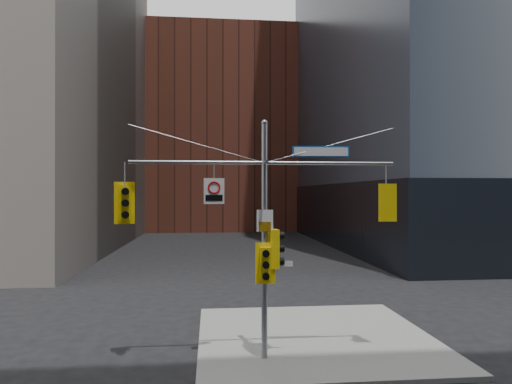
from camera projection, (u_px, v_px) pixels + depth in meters
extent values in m
cube|color=gray|center=(315.00, 337.00, 15.86)|extent=(8.00, 8.00, 0.15)
cube|color=black|center=(503.00, 214.00, 46.32)|extent=(36.40, 36.40, 6.00)
cube|color=brown|center=(221.00, 135.00, 69.45)|extent=(26.00, 20.00, 28.00)
cylinder|color=gray|center=(264.00, 243.00, 13.68)|extent=(0.18, 0.18, 7.20)
sphere|color=gray|center=(264.00, 123.00, 13.70)|extent=(0.20, 0.20, 0.20)
cylinder|color=gray|center=(197.00, 162.00, 13.49)|extent=(4.00, 0.11, 0.11)
cylinder|color=gray|center=(330.00, 163.00, 13.89)|extent=(4.00, 0.11, 0.11)
cylinder|color=gray|center=(266.00, 162.00, 13.34)|extent=(0.10, 0.70, 0.10)
cylinder|color=gray|center=(197.00, 144.00, 13.50)|extent=(4.00, 0.02, 1.12)
cylinder|color=gray|center=(329.00, 145.00, 13.89)|extent=(4.00, 0.02, 1.12)
cube|color=yellow|center=(125.00, 203.00, 13.28)|extent=(0.37, 0.30, 1.01)
cube|color=yellow|center=(124.00, 203.00, 13.44)|extent=(0.59, 0.18, 1.24)
cylinder|color=black|center=(125.00, 191.00, 13.10)|extent=(0.24, 0.20, 0.21)
cylinder|color=black|center=(125.00, 191.00, 13.17)|extent=(0.18, 0.06, 0.18)
cylinder|color=black|center=(125.00, 203.00, 13.10)|extent=(0.24, 0.20, 0.21)
cylinder|color=black|center=(125.00, 203.00, 13.17)|extent=(0.18, 0.06, 0.18)
cylinder|color=black|center=(125.00, 215.00, 13.10)|extent=(0.24, 0.20, 0.21)
cylinder|color=black|center=(125.00, 215.00, 13.17)|extent=(0.18, 0.06, 0.18)
cube|color=yellow|center=(386.00, 202.00, 14.06)|extent=(0.32, 0.24, 0.94)
cube|color=yellow|center=(388.00, 203.00, 13.90)|extent=(0.55, 0.08, 1.16)
cylinder|color=black|center=(384.00, 192.00, 14.24)|extent=(0.21, 0.16, 0.20)
cylinder|color=black|center=(385.00, 192.00, 14.17)|extent=(0.17, 0.03, 0.17)
cylinder|color=black|center=(384.00, 202.00, 14.24)|extent=(0.21, 0.16, 0.20)
cylinder|color=black|center=(385.00, 202.00, 14.17)|extent=(0.17, 0.03, 0.17)
cylinder|color=black|center=(384.00, 212.00, 14.24)|extent=(0.21, 0.16, 0.20)
cylinder|color=black|center=(385.00, 212.00, 14.17)|extent=(0.17, 0.03, 0.17)
cube|color=yellow|center=(274.00, 249.00, 13.71)|extent=(0.32, 0.41, 1.16)
cylinder|color=black|center=(281.00, 236.00, 13.77)|extent=(0.21, 0.27, 0.24)
cylinder|color=black|center=(278.00, 236.00, 13.74)|extent=(0.05, 0.21, 0.21)
cylinder|color=black|center=(281.00, 249.00, 13.76)|extent=(0.21, 0.27, 0.24)
cylinder|color=black|center=(278.00, 249.00, 13.74)|extent=(0.05, 0.21, 0.21)
cylinder|color=black|center=(281.00, 261.00, 13.76)|extent=(0.21, 0.27, 0.24)
cylinder|color=#0CE559|center=(278.00, 261.00, 13.74)|extent=(0.05, 0.21, 0.21)
cube|color=yellow|center=(266.00, 264.00, 13.40)|extent=(0.33, 0.25, 0.99)
cube|color=yellow|center=(265.00, 263.00, 13.57)|extent=(0.58, 0.08, 1.22)
cylinder|color=black|center=(266.00, 254.00, 13.22)|extent=(0.22, 0.16, 0.21)
cylinder|color=black|center=(266.00, 253.00, 13.29)|extent=(0.18, 0.03, 0.18)
cylinder|color=black|center=(266.00, 265.00, 13.21)|extent=(0.22, 0.16, 0.21)
cylinder|color=black|center=(266.00, 265.00, 13.29)|extent=(0.18, 0.03, 0.18)
cylinder|color=black|center=(266.00, 276.00, 13.21)|extent=(0.22, 0.16, 0.21)
cylinder|color=black|center=(266.00, 276.00, 13.29)|extent=(0.18, 0.03, 0.18)
cube|color=#104A98|center=(321.00, 152.00, 13.87)|extent=(1.76, 0.13, 0.34)
cube|color=silver|center=(321.00, 152.00, 13.84)|extent=(1.65, 0.10, 0.26)
cube|color=silver|center=(214.00, 191.00, 13.52)|extent=(0.61, 0.12, 0.77)
torus|color=#B20A0A|center=(214.00, 188.00, 13.50)|extent=(0.38, 0.10, 0.38)
cube|color=black|center=(214.00, 198.00, 13.50)|extent=(0.51, 0.08, 0.18)
cube|color=silver|center=(265.00, 221.00, 13.57)|extent=(0.50, 0.06, 0.65)
cube|color=#D88C00|center=(265.00, 227.00, 13.55)|extent=(0.36, 0.03, 0.29)
cube|color=silver|center=(279.00, 264.00, 13.73)|extent=(0.83, 0.06, 0.16)
cube|color=#145926|center=(263.00, 263.00, 14.13)|extent=(0.07, 0.77, 0.15)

